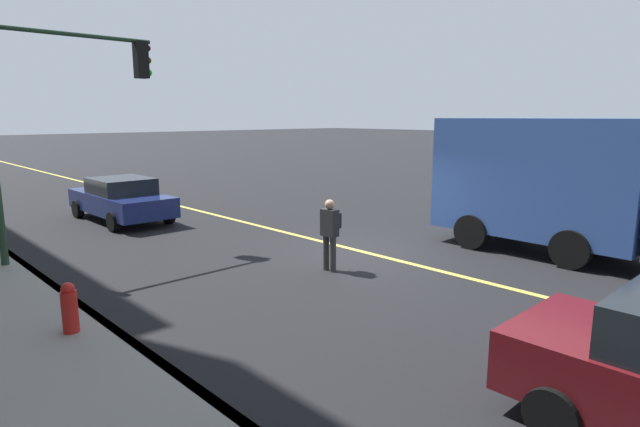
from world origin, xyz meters
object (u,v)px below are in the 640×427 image
Objects in this scene: pedestrian_with_backpack at (330,230)px; fire_hydrant at (70,312)px; car_navy at (121,199)px; truck_blue at (571,186)px; traffic_light_mast at (59,98)px.

pedestrian_with_backpack is 5.50m from fire_hydrant.
fire_hydrant is at bearing 152.72° from car_navy.
pedestrian_with_backpack is (3.12, 5.12, -0.81)m from truck_blue.
traffic_light_mast is at bearing 37.70° from pedestrian_with_backpack.
truck_blue is (-11.86, -6.14, 1.02)m from car_navy.
pedestrian_with_backpack reaches higher than car_navy.
truck_blue reaches higher than pedestrian_with_backpack.
truck_blue is 12.23m from traffic_light_mast.
fire_hydrant is (-8.65, 4.46, -0.26)m from car_navy.
traffic_light_mast is at bearing -18.74° from fire_hydrant.
car_navy is 2.82× the size of pedestrian_with_backpack.
car_navy is 8.81m from pedestrian_with_backpack.
truck_blue is 7.57× the size of fire_hydrant.
fire_hydrant is (0.10, 5.48, -0.47)m from pedestrian_with_backpack.
traffic_light_mast is 5.90× the size of fire_hydrant.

